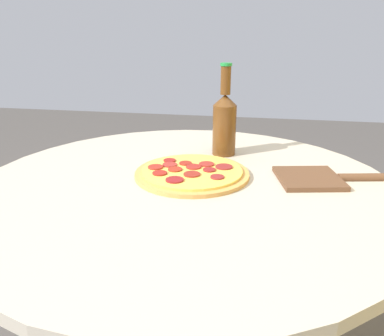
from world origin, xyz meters
name	(u,v)px	position (x,y,z in m)	size (l,w,h in m)	color
table	(185,243)	(0.00, 0.00, 0.53)	(1.02, 1.02, 0.70)	#B2A893
pizza	(192,172)	(-0.04, 0.01, 0.71)	(0.29, 0.29, 0.02)	#C68E47
beer_bottle	(224,121)	(-0.24, 0.07, 0.80)	(0.07, 0.07, 0.26)	#563314
pizza_paddle	(320,178)	(-0.07, 0.32, 0.70)	(0.17, 0.29, 0.02)	brown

